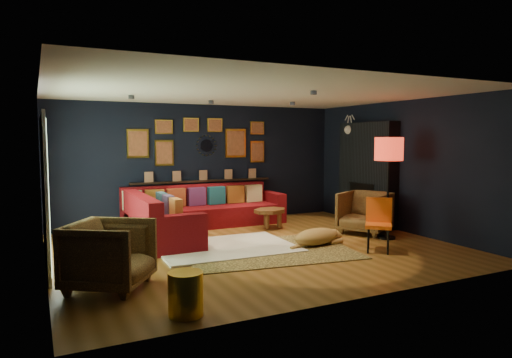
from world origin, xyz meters
name	(u,v)px	position (x,y,z in m)	size (l,w,h in m)	color
floor	(256,248)	(0.00, 0.00, 0.00)	(6.50, 6.50, 0.00)	brown
room_walls	(256,154)	(0.00, 0.00, 1.59)	(6.50, 6.50, 6.50)	black
sectional	(189,216)	(-0.61, 1.81, 0.32)	(3.41, 2.69, 0.86)	maroon
ledge	(203,181)	(0.00, 2.68, 0.92)	(3.20, 0.12, 0.04)	black
gallery_wall	(202,141)	(-0.01, 2.72, 1.81)	(3.15, 0.04, 1.02)	yellow
sunburst_mirror	(206,146)	(0.10, 2.72, 1.70)	(0.47, 0.16, 0.47)	silver
fireplace	(367,177)	(3.09, 0.90, 1.02)	(0.31, 1.60, 2.20)	black
deer_head	(355,130)	(3.14, 1.40, 2.05)	(0.50, 0.28, 0.45)	white
sliding_door	(45,189)	(-3.22, 0.60, 1.10)	(0.06, 2.80, 2.20)	white
ceiling_spots	(237,99)	(0.00, 0.80, 2.56)	(3.30, 2.50, 0.06)	black
shag_rug	(226,247)	(-0.48, 0.21, 0.02)	(2.28, 1.66, 0.03)	white
leopard_rug	(268,251)	(0.07, -0.30, 0.01)	(2.72, 1.94, 0.02)	tan
coffee_table	(270,213)	(1.00, 1.39, 0.33)	(0.88, 0.76, 0.38)	brown
pouf	(159,226)	(-1.30, 1.50, 0.22)	(0.57, 0.57, 0.37)	#A7221B
armchair_left	(110,252)	(-2.55, -1.12, 0.47)	(0.91, 0.85, 0.93)	#BF8847
armchair_right	(365,210)	(2.45, 0.17, 0.45)	(0.87, 0.82, 0.90)	#BF8847
gold_stool	(186,294)	(-1.97, -2.35, 0.23)	(0.37, 0.37, 0.46)	yellow
orange_chair	(379,220)	(1.72, -1.07, 0.52)	(0.58, 0.58, 0.88)	black
floor_lamp	(389,153)	(2.50, -0.41, 1.59)	(0.51, 0.51, 1.88)	black
dog	(316,233)	(1.00, -0.32, 0.22)	(1.27, 0.63, 0.40)	#A67B40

